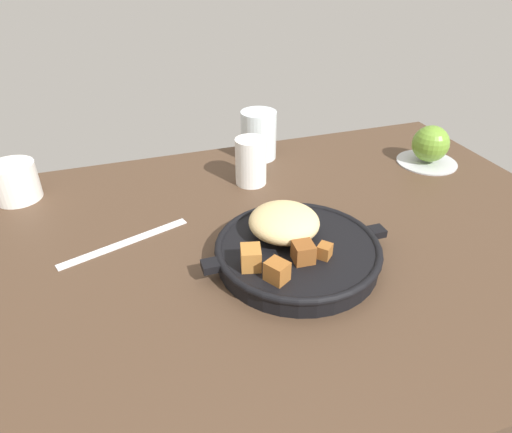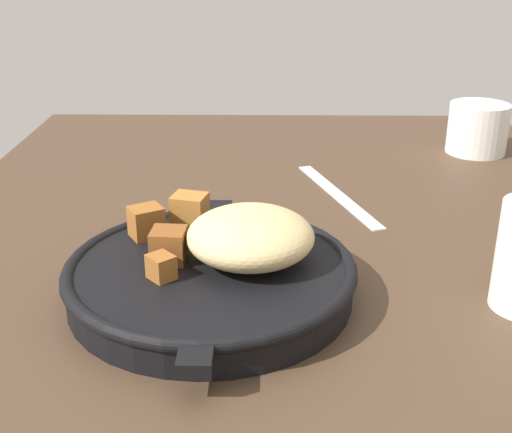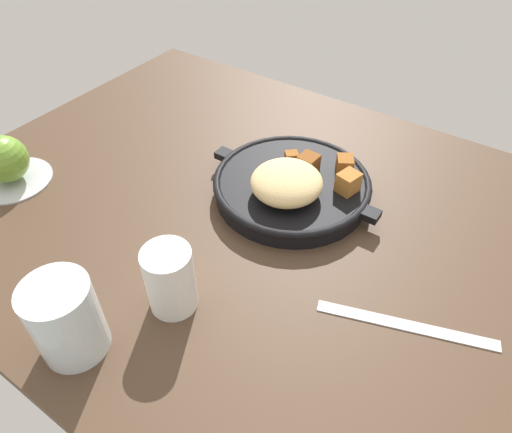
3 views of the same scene
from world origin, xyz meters
TOP-DOWN VIEW (x-y plane):
  - ground_plane at (0.00, 0.00)cm, footprint 116.86×76.99cm
  - cast_iron_skillet at (4.09, -5.89)cm, footprint 29.34×24.99cm
  - saucer_plate at (44.73, 16.68)cm, footprint 12.71×12.71cm
  - red_apple at (44.73, 16.68)cm, footprint 7.70×7.70cm
  - butter_knife at (-20.04, 6.98)cm, footprint 21.19×8.39cm
  - water_glass_tall at (11.10, 31.28)cm, footprint 7.73×7.73cm
  - ceramic_mug_white at (-37.58, 28.31)cm, footprint 8.32×8.32cm
  - white_creamer_pitcher at (5.71, 20.26)cm, footprint 6.08×6.08cm

SIDE VIEW (x-z plane):
  - ground_plane at x=0.00cm, z-range -2.40..0.00cm
  - butter_knife at x=-20.04cm, z-range 0.00..0.36cm
  - saucer_plate at x=44.73cm, z-range 0.00..0.60cm
  - cast_iron_skillet at x=4.09cm, z-range -1.25..6.32cm
  - ceramic_mug_white at x=-37.58cm, z-range 0.00..7.03cm
  - red_apple at x=44.73cm, z-range 0.60..8.30cm
  - white_creamer_pitcher at x=5.71cm, z-range 0.00..9.26cm
  - water_glass_tall at x=11.10cm, z-range 0.00..10.40cm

